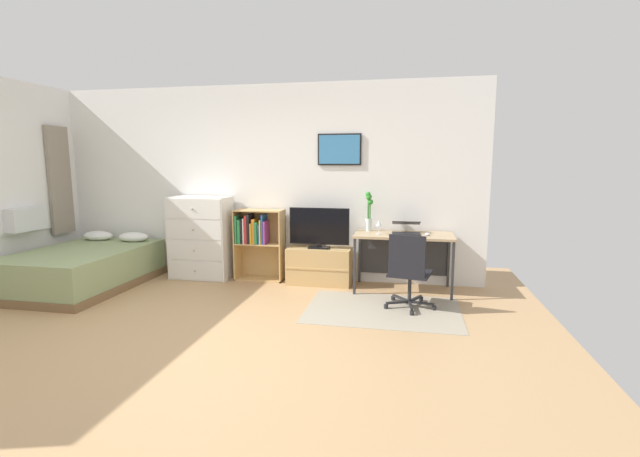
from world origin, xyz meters
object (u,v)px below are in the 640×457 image
tv_stand (319,266)px  desk (404,243)px  bookshelf (256,238)px  dresser (201,238)px  wine_glass (379,224)px  bed (84,268)px  laptop (406,228)px  computer_mouse (427,234)px  bamboo_vase (369,211)px  office_chair (409,270)px  television (319,228)px

tv_stand → desk: (1.11, -0.04, 0.36)m
bookshelf → desk: size_ratio=0.80×
dresser → wine_glass: dresser is taller
dresser → desk: bearing=-0.4°
bed → dresser: size_ratio=1.66×
laptop → wine_glass: 0.37m
tv_stand → computer_mouse: computer_mouse is taller
computer_mouse → bamboo_vase: bamboo_vase is taller
desk → computer_mouse: 0.35m
wine_glass → tv_stand: bearing=165.6°
tv_stand → bamboo_vase: (0.65, 0.06, 0.76)m
bed → bamboo_vase: 3.85m
tv_stand → office_chair: office_chair is taller
computer_mouse → wine_glass: size_ratio=0.58×
office_chair → bed: bearing=-169.6°
desk → laptop: bearing=-40.1°
office_chair → television: bearing=156.4°
bed → laptop: laptop is taller
desk → tv_stand: bearing=178.1°
laptop → bamboo_vase: bamboo_vase is taller
tv_stand → laptop: size_ratio=2.19×
bamboo_vase → wine_glass: size_ratio=2.87×
dresser → desk: (2.83, -0.02, 0.03)m
bookshelf → office_chair: size_ratio=1.15×
desk → office_chair: (0.07, -0.83, -0.15)m
bed → tv_stand: 3.13m
bed → television: 3.16m
desk → wine_glass: bearing=-151.1°
wine_glass → bed: bearing=-171.8°
dresser → bookshelf: 0.81m
laptop → bed: bearing=-172.0°
laptop → computer_mouse: laptop is taller
dresser → desk: size_ratio=0.94×
bed → bookshelf: bookshelf is taller
computer_mouse → bed: bearing=-172.5°
television → computer_mouse: (1.40, -0.16, -0.01)m
bookshelf → office_chair: (2.09, -0.91, -0.14)m
desk → office_chair: 0.84m
desk → computer_mouse: (0.29, -0.14, 0.15)m
tv_stand → office_chair: size_ratio=1.00×
tv_stand → laptop: 1.27m
computer_mouse → office_chair: bearing=-107.8°
bookshelf → television: size_ratio=1.22×
office_chair → wine_glass: bearing=131.9°
tv_stand → desk: size_ratio=0.70×
laptop → television: bearing=176.6°
computer_mouse → wine_glass: (-0.60, -0.03, 0.12)m
office_chair → desk: bearing=106.6°
tv_stand → dresser: bearing=-179.5°
bookshelf → wine_glass: bookshelf is taller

